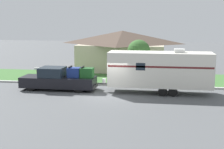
{
  "coord_description": "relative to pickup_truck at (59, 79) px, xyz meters",
  "views": [
    {
      "loc": [
        3.69,
        -22.97,
        5.8
      ],
      "look_at": [
        -0.12,
        1.52,
        1.4
      ],
      "focal_mm": 50.0,
      "sensor_mm": 36.0,
      "label": 1
    }
  ],
  "objects": [
    {
      "name": "pickup_truck",
      "position": [
        0.0,
        0.0,
        0.0
      ],
      "size": [
        6.3,
        2.02,
        2.01
      ],
      "color": "black",
      "rests_on": "ground_plane"
    },
    {
      "name": "lawn_strip",
      "position": [
        4.55,
        5.88,
        -0.86
      ],
      "size": [
        80.0,
        7.0,
        0.03
      ],
      "color": "#3D6B33",
      "rests_on": "ground_plane"
    },
    {
      "name": "mailbox",
      "position": [
        -3.33,
        3.33,
        0.12
      ],
      "size": [
        0.48,
        0.2,
        1.29
      ],
      "color": "brown",
      "rests_on": "ground_plane"
    },
    {
      "name": "curb_strip",
      "position": [
        4.55,
        2.23,
        -0.8
      ],
      "size": [
        80.0,
        0.3,
        0.14
      ],
      "color": "#ADADA8",
      "rests_on": "ground_plane"
    },
    {
      "name": "travel_trailer",
      "position": [
        8.25,
        -0.0,
        1.04
      ],
      "size": [
        9.03,
        2.24,
        3.55
      ],
      "color": "black",
      "rests_on": "ground_plane"
    },
    {
      "name": "house_across_street",
      "position": [
        3.83,
        11.8,
        1.45
      ],
      "size": [
        10.33,
        8.16,
        4.5
      ],
      "color": "beige",
      "rests_on": "ground_plane"
    },
    {
      "name": "tree_in_yard",
      "position": [
        6.24,
        4.9,
        1.95
      ],
      "size": [
        2.15,
        2.15,
        3.92
      ],
      "color": "brown",
      "rests_on": "ground_plane"
    },
    {
      "name": "ground_plane",
      "position": [
        4.55,
        -1.52,
        -0.87
      ],
      "size": [
        120.0,
        120.0,
        0.0
      ],
      "primitive_type": "plane",
      "color": "#515456"
    }
  ]
}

